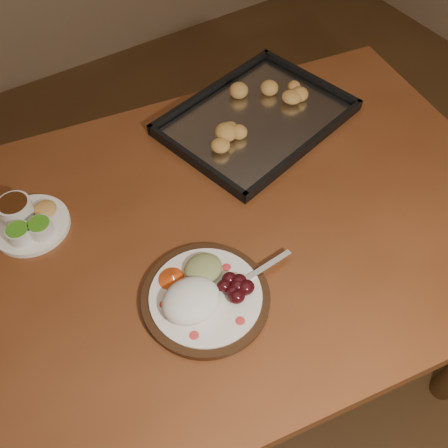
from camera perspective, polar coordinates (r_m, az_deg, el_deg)
ground at (r=1.73m, az=6.43°, el=-17.84°), size 4.00×4.00×0.00m
dining_table at (r=1.16m, az=-3.36°, el=-3.98°), size 1.63×1.13×0.75m
dinner_plate at (r=0.98m, az=-2.42°, el=-8.05°), size 0.33×0.25×0.06m
condiment_saucer at (r=1.16m, az=-21.58°, el=0.37°), size 0.17×0.17×0.06m
baking_tray at (r=1.32m, az=3.79°, el=12.04°), size 0.52×0.43×0.05m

